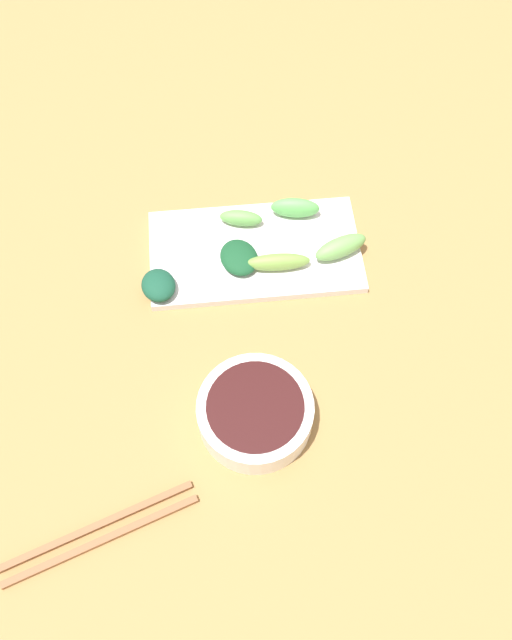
% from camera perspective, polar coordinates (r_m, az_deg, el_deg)
% --- Properties ---
extents(tabletop, '(2.10, 2.10, 0.02)m').
position_cam_1_polar(tabletop, '(0.88, -0.84, -1.37)').
color(tabletop, '#9C7945').
rests_on(tabletop, ground).
extents(sauce_bowl, '(0.14, 0.14, 0.05)m').
position_cam_1_polar(sauce_bowl, '(0.80, 0.10, -7.97)').
color(sauce_bowl, white).
rests_on(sauce_bowl, tabletop).
extents(serving_plate, '(0.16, 0.29, 0.01)m').
position_cam_1_polar(serving_plate, '(0.93, -0.09, 5.94)').
color(serving_plate, white).
rests_on(serving_plate, tabletop).
extents(broccoli_stalk_0, '(0.03, 0.09, 0.03)m').
position_cam_1_polar(broccoli_stalk_0, '(0.90, 1.89, 5.03)').
color(broccoli_stalk_0, '#76A447').
rests_on(broccoli_stalk_0, serving_plate).
extents(broccoli_stalk_1, '(0.04, 0.07, 0.03)m').
position_cam_1_polar(broccoli_stalk_1, '(0.95, 3.40, 9.66)').
color(broccoli_stalk_1, '#5EB959').
rests_on(broccoli_stalk_1, serving_plate).
extents(broccoli_stalk_2, '(0.03, 0.06, 0.02)m').
position_cam_1_polar(broccoli_stalk_2, '(0.95, -1.31, 8.80)').
color(broccoli_stalk_2, '#65AA51').
rests_on(broccoli_stalk_2, serving_plate).
extents(broccoli_stalk_3, '(0.05, 0.08, 0.03)m').
position_cam_1_polar(broccoli_stalk_3, '(0.92, 7.34, 6.27)').
color(broccoli_stalk_3, '#6EAE58').
rests_on(broccoli_stalk_3, serving_plate).
extents(broccoli_leafy_4, '(0.06, 0.06, 0.02)m').
position_cam_1_polar(broccoli_leafy_4, '(0.89, -8.43, 2.98)').
color(broccoli_leafy_4, '#174A34').
rests_on(broccoli_leafy_4, serving_plate).
extents(broccoli_leafy_5, '(0.07, 0.07, 0.02)m').
position_cam_1_polar(broccoli_leafy_5, '(0.91, -1.23, 5.45)').
color(broccoli_leafy_5, '#174B29').
rests_on(broccoli_leafy_5, serving_plate).
extents(chopsticks, '(0.10, 0.23, 0.01)m').
position_cam_1_polar(chopsticks, '(0.80, -13.35, -17.50)').
color(chopsticks, brown).
rests_on(chopsticks, tabletop).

